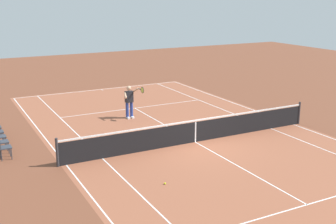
% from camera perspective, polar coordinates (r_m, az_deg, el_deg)
% --- Properties ---
extents(ground_plane, '(60.00, 60.00, 0.00)m').
position_cam_1_polar(ground_plane, '(18.41, 3.58, -3.96)').
color(ground_plane, brown).
extents(court_slab, '(24.20, 11.40, 0.00)m').
position_cam_1_polar(court_slab, '(18.41, 3.58, -3.95)').
color(court_slab, '#935138').
rests_on(court_slab, ground_plane).
extents(court_line_markings, '(23.85, 11.05, 0.01)m').
position_cam_1_polar(court_line_markings, '(18.41, 3.58, -3.94)').
color(court_line_markings, white).
rests_on(court_line_markings, ground_plane).
extents(tennis_net, '(0.10, 11.70, 1.08)m').
position_cam_1_polar(tennis_net, '(18.26, 3.61, -2.50)').
color(tennis_net, '#2D2D33').
rests_on(tennis_net, ground_plane).
extents(tennis_player_near, '(1.04, 0.78, 1.70)m').
position_cam_1_polar(tennis_player_near, '(21.75, -5.06, 1.56)').
color(tennis_player_near, navy).
rests_on(tennis_player_near, ground_plane).
extents(tennis_ball, '(0.07, 0.07, 0.07)m').
position_cam_1_polar(tennis_ball, '(14.42, -0.40, -9.36)').
color(tennis_ball, '#CCE01E').
rests_on(tennis_ball, ground_plane).
extents(spectator_chair_0, '(0.44, 0.44, 0.88)m').
position_cam_1_polar(spectator_chair_0, '(17.49, -20.86, -4.21)').
color(spectator_chair_0, '#38383D').
rests_on(spectator_chair_0, ground_plane).
extents(spectator_chair_1, '(0.44, 0.44, 0.88)m').
position_cam_1_polar(spectator_chair_1, '(18.17, -21.16, -3.52)').
color(spectator_chair_1, '#38383D').
rests_on(spectator_chair_1, ground_plane).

